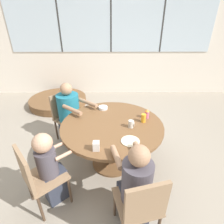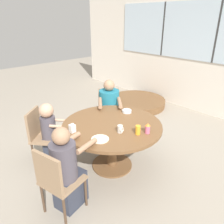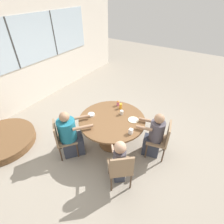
{
  "view_description": "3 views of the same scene",
  "coord_description": "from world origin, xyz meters",
  "px_view_note": "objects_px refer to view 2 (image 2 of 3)",
  "views": [
    {
      "loc": [
        -0.02,
        -2.01,
        1.97
      ],
      "look_at": [
        0.0,
        0.0,
        0.88
      ],
      "focal_mm": 28.0,
      "sensor_mm": 36.0,
      "label": 1
    },
    {
      "loc": [
        1.99,
        -1.83,
        2.07
      ],
      "look_at": [
        0.0,
        0.0,
        0.88
      ],
      "focal_mm": 35.0,
      "sensor_mm": 36.0,
      "label": 2
    },
    {
      "loc": [
        -2.39,
        -1.53,
        2.98
      ],
      "look_at": [
        0.0,
        0.0,
        0.88
      ],
      "focal_mm": 28.0,
      "sensor_mm": 36.0,
      "label": 3
    }
  ],
  "objects_px": {
    "chair_for_toddler": "(41,132)",
    "person_man_blue_shirt": "(67,172)",
    "chair_for_man_blue_shirt": "(56,179)",
    "person_woman_green_shirt": "(109,113)",
    "folded_table_stack": "(136,102)",
    "milk_carton_small": "(72,128)",
    "person_toddler": "(51,135)",
    "chair_for_woman_green_shirt": "(109,108)",
    "juice_glass": "(138,130)",
    "sippy_cup": "(148,128)",
    "coffee_mug": "(120,129)",
    "bowl_white_shallow": "(127,111)"
  },
  "relations": [
    {
      "from": "person_toddler",
      "to": "folded_table_stack",
      "type": "bearing_deg",
      "value": 153.36
    },
    {
      "from": "person_toddler",
      "to": "sippy_cup",
      "type": "xyz_separation_m",
      "value": [
        1.19,
        0.75,
        0.31
      ]
    },
    {
      "from": "chair_for_toddler",
      "to": "sippy_cup",
      "type": "relative_size",
      "value": 6.13
    },
    {
      "from": "chair_for_toddler",
      "to": "folded_table_stack",
      "type": "height_order",
      "value": "chair_for_toddler"
    },
    {
      "from": "chair_for_toddler",
      "to": "folded_table_stack",
      "type": "xyz_separation_m",
      "value": [
        -0.55,
        2.79,
        -0.41
      ]
    },
    {
      "from": "juice_glass",
      "to": "milk_carton_small",
      "type": "bearing_deg",
      "value": -136.39
    },
    {
      "from": "juice_glass",
      "to": "folded_table_stack",
      "type": "height_order",
      "value": "juice_glass"
    },
    {
      "from": "chair_for_toddler",
      "to": "person_man_blue_shirt",
      "type": "xyz_separation_m",
      "value": [
        1.02,
        -0.18,
        -0.03
      ]
    },
    {
      "from": "chair_for_woman_green_shirt",
      "to": "chair_for_toddler",
      "type": "height_order",
      "value": "same"
    },
    {
      "from": "chair_for_toddler",
      "to": "person_woman_green_shirt",
      "type": "bearing_deg",
      "value": 133.94
    },
    {
      "from": "chair_for_toddler",
      "to": "milk_carton_small",
      "type": "relative_size",
      "value": 8.07
    },
    {
      "from": "juice_glass",
      "to": "folded_table_stack",
      "type": "distance_m",
      "value": 2.8
    },
    {
      "from": "folded_table_stack",
      "to": "coffee_mug",
      "type": "bearing_deg",
      "value": -53.49
    },
    {
      "from": "milk_carton_small",
      "to": "bowl_white_shallow",
      "type": "height_order",
      "value": "milk_carton_small"
    },
    {
      "from": "folded_table_stack",
      "to": "milk_carton_small",
      "type": "bearing_deg",
      "value": -65.65
    },
    {
      "from": "folded_table_stack",
      "to": "chair_for_toddler",
      "type": "bearing_deg",
      "value": -78.74
    },
    {
      "from": "chair_for_woman_green_shirt",
      "to": "sippy_cup",
      "type": "xyz_separation_m",
      "value": [
        1.32,
        -0.52,
        0.27
      ]
    },
    {
      "from": "person_woman_green_shirt",
      "to": "sippy_cup",
      "type": "height_order",
      "value": "person_woman_green_shirt"
    },
    {
      "from": "coffee_mug",
      "to": "milk_carton_small",
      "type": "height_order",
      "value": "milk_carton_small"
    },
    {
      "from": "chair_for_woman_green_shirt",
      "to": "coffee_mug",
      "type": "relative_size",
      "value": 8.64
    },
    {
      "from": "chair_for_woman_green_shirt",
      "to": "sippy_cup",
      "type": "bearing_deg",
      "value": 107.91
    },
    {
      "from": "person_man_blue_shirt",
      "to": "folded_table_stack",
      "type": "distance_m",
      "value": 3.38
    },
    {
      "from": "person_man_blue_shirt",
      "to": "sippy_cup",
      "type": "distance_m",
      "value": 1.11
    },
    {
      "from": "milk_carton_small",
      "to": "juice_glass",
      "type": "bearing_deg",
      "value": 43.61
    },
    {
      "from": "chair_for_man_blue_shirt",
      "to": "person_woman_green_shirt",
      "type": "xyz_separation_m",
      "value": [
        -0.94,
        1.6,
        -0.03
      ]
    },
    {
      "from": "person_woman_green_shirt",
      "to": "chair_for_toddler",
      "type": "bearing_deg",
      "value": 34.15
    },
    {
      "from": "milk_carton_small",
      "to": "chair_for_man_blue_shirt",
      "type": "bearing_deg",
      "value": -49.87
    },
    {
      "from": "juice_glass",
      "to": "folded_table_stack",
      "type": "relative_size",
      "value": 0.08
    },
    {
      "from": "coffee_mug",
      "to": "bowl_white_shallow",
      "type": "xyz_separation_m",
      "value": [
        -0.39,
        0.53,
        -0.03
      ]
    },
    {
      "from": "chair_for_man_blue_shirt",
      "to": "juice_glass",
      "type": "xyz_separation_m",
      "value": [
        0.18,
        1.08,
        0.26
      ]
    },
    {
      "from": "chair_for_toddler",
      "to": "sippy_cup",
      "type": "bearing_deg",
      "value": 82.4
    },
    {
      "from": "chair_for_woman_green_shirt",
      "to": "milk_carton_small",
      "type": "distance_m",
      "value": 1.39
    },
    {
      "from": "bowl_white_shallow",
      "to": "folded_table_stack",
      "type": "distance_m",
      "value": 2.15
    },
    {
      "from": "person_man_blue_shirt",
      "to": "milk_carton_small",
      "type": "distance_m",
      "value": 0.59
    },
    {
      "from": "juice_glass",
      "to": "bowl_white_shallow",
      "type": "height_order",
      "value": "juice_glass"
    },
    {
      "from": "chair_for_woman_green_shirt",
      "to": "chair_for_toddler",
      "type": "xyz_separation_m",
      "value": [
        0.01,
        -1.37,
        0.0
      ]
    },
    {
      "from": "juice_glass",
      "to": "person_man_blue_shirt",
      "type": "bearing_deg",
      "value": -103.47
    },
    {
      "from": "person_woman_green_shirt",
      "to": "bowl_white_shallow",
      "type": "relative_size",
      "value": 7.58
    },
    {
      "from": "chair_for_toddler",
      "to": "person_man_blue_shirt",
      "type": "height_order",
      "value": "person_man_blue_shirt"
    },
    {
      "from": "chair_for_toddler",
      "to": "chair_for_woman_green_shirt",
      "type": "bearing_deg",
      "value": 139.89
    },
    {
      "from": "person_man_blue_shirt",
      "to": "sippy_cup",
      "type": "bearing_deg",
      "value": 60.94
    },
    {
      "from": "folded_table_stack",
      "to": "person_man_blue_shirt",
      "type": "bearing_deg",
      "value": -62.06
    },
    {
      "from": "sippy_cup",
      "to": "bowl_white_shallow",
      "type": "relative_size",
      "value": 0.97
    },
    {
      "from": "person_toddler",
      "to": "chair_for_man_blue_shirt",
      "type": "bearing_deg",
      "value": 24.08
    },
    {
      "from": "chair_for_man_blue_shirt",
      "to": "chair_for_woman_green_shirt",
      "type": "bearing_deg",
      "value": 108.46
    },
    {
      "from": "person_woman_green_shirt",
      "to": "juice_glass",
      "type": "height_order",
      "value": "person_woman_green_shirt"
    },
    {
      "from": "chair_for_man_blue_shirt",
      "to": "juice_glass",
      "type": "bearing_deg",
      "value": 66.89
    },
    {
      "from": "chair_for_man_blue_shirt",
      "to": "person_toddler",
      "type": "relative_size",
      "value": 0.88
    },
    {
      "from": "juice_glass",
      "to": "coffee_mug",
      "type": "bearing_deg",
      "value": -143.96
    },
    {
      "from": "person_man_blue_shirt",
      "to": "sippy_cup",
      "type": "height_order",
      "value": "person_man_blue_shirt"
    }
  ]
}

